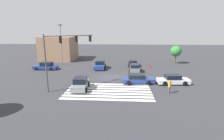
{
  "coord_description": "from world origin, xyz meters",
  "views": [
    {
      "loc": [
        1.82,
        -28.06,
        7.73
      ],
      "look_at": [
        0.0,
        0.0,
        1.21
      ],
      "focal_mm": 28.0,
      "sensor_mm": 36.0,
      "label": 1
    }
  ],
  "objects_px": {
    "car_5": "(173,80)",
    "fire_hydrant": "(150,65)",
    "car_3": "(80,84)",
    "car_6": "(46,66)",
    "car_0": "(135,68)",
    "pedestrian": "(170,86)",
    "car_2": "(133,63)",
    "car_1": "(137,79)",
    "tree_corner_b": "(176,51)",
    "street_light_pole_a": "(61,42)",
    "car_4": "(100,65)",
    "traffic_signal_mast": "(63,49)"
  },
  "relations": [
    {
      "from": "car_6",
      "to": "street_light_pole_a",
      "type": "distance_m",
      "value": 6.6
    },
    {
      "from": "pedestrian",
      "to": "car_0",
      "type": "bearing_deg",
      "value": -29.04
    },
    {
      "from": "traffic_signal_mast",
      "to": "street_light_pole_a",
      "type": "bearing_deg",
      "value": 65.3
    },
    {
      "from": "car_2",
      "to": "car_3",
      "type": "relative_size",
      "value": 1.06
    },
    {
      "from": "car_4",
      "to": "car_6",
      "type": "height_order",
      "value": "car_4"
    },
    {
      "from": "fire_hydrant",
      "to": "car_2",
      "type": "bearing_deg",
      "value": 159.77
    },
    {
      "from": "car_4",
      "to": "car_0",
      "type": "bearing_deg",
      "value": 70.02
    },
    {
      "from": "car_1",
      "to": "pedestrian",
      "type": "bearing_deg",
      "value": -51.81
    },
    {
      "from": "pedestrian",
      "to": "fire_hydrant",
      "type": "distance_m",
      "value": 15.34
    },
    {
      "from": "car_1",
      "to": "car_2",
      "type": "distance_m",
      "value": 12.63
    },
    {
      "from": "car_0",
      "to": "fire_hydrant",
      "type": "xyz_separation_m",
      "value": [
        3.44,
        4.1,
        -0.28
      ]
    },
    {
      "from": "car_6",
      "to": "car_4",
      "type": "bearing_deg",
      "value": -170.98
    },
    {
      "from": "car_0",
      "to": "pedestrian",
      "type": "relative_size",
      "value": 2.49
    },
    {
      "from": "car_6",
      "to": "pedestrian",
      "type": "xyz_separation_m",
      "value": [
        21.03,
        -11.91,
        0.28
      ]
    },
    {
      "from": "car_2",
      "to": "tree_corner_b",
      "type": "height_order",
      "value": "tree_corner_b"
    },
    {
      "from": "car_6",
      "to": "fire_hydrant",
      "type": "relative_size",
      "value": 5.51
    },
    {
      "from": "street_light_pole_a",
      "to": "fire_hydrant",
      "type": "distance_m",
      "value": 19.66
    },
    {
      "from": "car_1",
      "to": "tree_corner_b",
      "type": "relative_size",
      "value": 1.14
    },
    {
      "from": "traffic_signal_mast",
      "to": "fire_hydrant",
      "type": "height_order",
      "value": "traffic_signal_mast"
    },
    {
      "from": "street_light_pole_a",
      "to": "tree_corner_b",
      "type": "relative_size",
      "value": 2.12
    },
    {
      "from": "traffic_signal_mast",
      "to": "car_1",
      "type": "height_order",
      "value": "traffic_signal_mast"
    },
    {
      "from": "fire_hydrant",
      "to": "street_light_pole_a",
      "type": "bearing_deg",
      "value": 176.93
    },
    {
      "from": "car_2",
      "to": "car_3",
      "type": "xyz_separation_m",
      "value": [
        -7.76,
        -15.78,
        0.07
      ]
    },
    {
      "from": "car_0",
      "to": "car_3",
      "type": "distance_m",
      "value": 12.98
    },
    {
      "from": "tree_corner_b",
      "to": "car_2",
      "type": "bearing_deg",
      "value": -161.73
    },
    {
      "from": "street_light_pole_a",
      "to": "car_6",
      "type": "bearing_deg",
      "value": -112.24
    },
    {
      "from": "car_2",
      "to": "street_light_pole_a",
      "type": "relative_size",
      "value": 0.51
    },
    {
      "from": "car_2",
      "to": "car_6",
      "type": "distance_m",
      "value": 18.04
    },
    {
      "from": "car_1",
      "to": "car_6",
      "type": "height_order",
      "value": "car_6"
    },
    {
      "from": "car_5",
      "to": "fire_hydrant",
      "type": "distance_m",
      "value": 11.62
    },
    {
      "from": "car_3",
      "to": "car_5",
      "type": "xyz_separation_m",
      "value": [
        12.84,
        3.01,
        -0.08
      ]
    },
    {
      "from": "car_2",
      "to": "pedestrian",
      "type": "relative_size",
      "value": 2.63
    },
    {
      "from": "car_0",
      "to": "street_light_pole_a",
      "type": "bearing_deg",
      "value": 73.54
    },
    {
      "from": "car_3",
      "to": "car_6",
      "type": "distance_m",
      "value": 14.7
    },
    {
      "from": "traffic_signal_mast",
      "to": "pedestrian",
      "type": "xyz_separation_m",
      "value": [
        13.58,
        -1.12,
        -4.37
      ]
    },
    {
      "from": "car_5",
      "to": "car_0",
      "type": "bearing_deg",
      "value": 119.94
    },
    {
      "from": "car_0",
      "to": "pedestrian",
      "type": "bearing_deg",
      "value": -160.44
    },
    {
      "from": "car_2",
      "to": "car_3",
      "type": "bearing_deg",
      "value": 156.3
    },
    {
      "from": "car_6",
      "to": "pedestrian",
      "type": "height_order",
      "value": "pedestrian"
    },
    {
      "from": "car_4",
      "to": "pedestrian",
      "type": "xyz_separation_m",
      "value": [
        10.42,
        -13.4,
        0.21
      ]
    },
    {
      "from": "traffic_signal_mast",
      "to": "car_6",
      "type": "height_order",
      "value": "traffic_signal_mast"
    },
    {
      "from": "car_2",
      "to": "car_5",
      "type": "height_order",
      "value": "car_5"
    },
    {
      "from": "car_1",
      "to": "car_2",
      "type": "bearing_deg",
      "value": 85.68
    },
    {
      "from": "car_5",
      "to": "tree_corner_b",
      "type": "relative_size",
      "value": 1.13
    },
    {
      "from": "car_1",
      "to": "fire_hydrant",
      "type": "bearing_deg",
      "value": 68.83
    },
    {
      "from": "car_0",
      "to": "car_3",
      "type": "bearing_deg",
      "value": 145.0
    },
    {
      "from": "car_1",
      "to": "street_light_pole_a",
      "type": "relative_size",
      "value": 0.54
    },
    {
      "from": "car_1",
      "to": "car_2",
      "type": "xyz_separation_m",
      "value": [
        0.01,
        12.63,
        0.01
      ]
    },
    {
      "from": "tree_corner_b",
      "to": "street_light_pole_a",
      "type": "bearing_deg",
      "value": -172.14
    },
    {
      "from": "car_2",
      "to": "car_5",
      "type": "relative_size",
      "value": 0.95
    }
  ]
}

